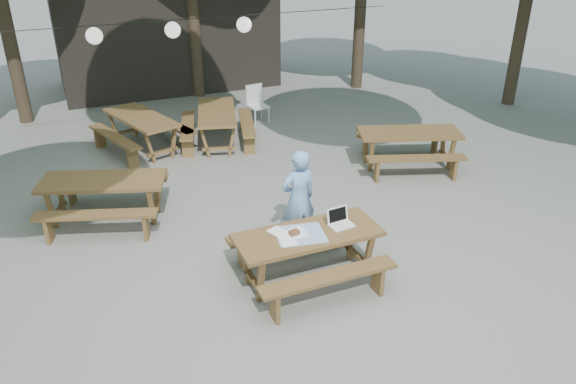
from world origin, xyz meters
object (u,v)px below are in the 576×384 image
(main_picnic_table, at_px, (308,255))
(woman, at_px, (298,199))
(picnic_table_nw, at_px, (105,199))
(plastic_chair, at_px, (258,112))

(main_picnic_table, xyz_separation_m, woman, (0.26, 0.92, 0.40))
(picnic_table_nw, bearing_deg, woman, -17.27)
(plastic_chair, bearing_deg, picnic_table_nw, -146.47)
(woman, bearing_deg, plastic_chair, -110.56)
(picnic_table_nw, height_order, woman, woman)
(plastic_chair, bearing_deg, woman, -112.50)
(plastic_chair, bearing_deg, main_picnic_table, -112.77)
(picnic_table_nw, xyz_separation_m, plastic_chair, (4.03, 3.63, -0.13))
(woman, height_order, plastic_chair, woman)
(main_picnic_table, distance_m, picnic_table_nw, 3.72)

